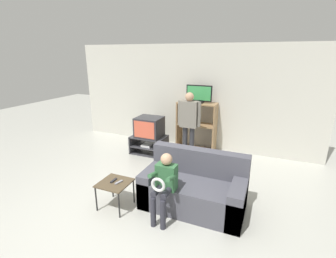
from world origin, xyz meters
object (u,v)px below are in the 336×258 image
Objects in this scene: media_shelf at (196,126)px; tv_stand at (149,145)px; person_standing_adult at (189,120)px; person_seated_child at (164,182)px; remote_control_white at (119,182)px; television_flat at (199,95)px; remote_control_black at (114,180)px; couch at (194,189)px; snack_table at (115,185)px; television_main at (149,127)px.

tv_stand is at bearing -147.26° from media_shelf.
person_seated_child is at bearing -80.49° from person_standing_adult.
tv_stand is 2.28m from remote_control_white.
person_standing_adult is at bearing -89.54° from media_shelf.
person_standing_adult is (-0.03, -0.61, -0.48)m from television_flat.
television_flat is 3.02m from remote_control_black.
person_standing_adult reaches higher than remote_control_black.
couch is at bearing 57.52° from person_seated_child.
couch is (0.67, -2.32, -0.32)m from media_shelf.
remote_control_white is (0.07, 0.01, 0.06)m from snack_table.
couch is (1.14, 0.52, -0.08)m from snack_table.
television_flat reaches higher than remote_control_black.
remote_control_black is at bearing -77.33° from television_main.
remote_control_black is (0.49, -2.17, -0.23)m from television_main.
couch is (0.64, -2.31, -1.12)m from television_flat.
person_standing_adult reaches higher than tv_stand.
person_standing_adult is at bearing 96.25° from remote_control_white.
television_main is at bearing 103.95° from remote_control_black.
tv_stand is at bearing -148.68° from television_flat.
snack_table is at bearing -36.88° from remote_control_black.
person_seated_child reaches higher than remote_control_black.
remote_control_white is at bearing -74.74° from television_main.
television_main is 0.49× the size of media_shelf.
remote_control_black is at bearing -179.22° from person_seated_child.
remote_control_white reaches higher than snack_table.
television_flat reaches higher than television_main.
media_shelf is at bearing 80.70° from snack_table.
person_standing_adult is (0.51, 2.19, 0.50)m from remote_control_black.
tv_stand is 0.53× the size of person_standing_adult.
television_flat reaches higher than remote_control_white.
remote_control_black is 0.09× the size of person_standing_adult.
remote_control_white is at bearing -154.68° from couch.
television_main is 2.28m from snack_table.
television_flat is 1.33× the size of snack_table.
remote_control_white is (0.61, -2.18, 0.23)m from tv_stand.
person_seated_child is (0.83, 0.04, 0.22)m from snack_table.
television_flat is 0.62× the size of person_seated_child.
tv_stand is 2.27m from snack_table.
television_flat is 0.39× the size of couch.
tv_stand is at bearing -160.19° from television_main.
television_main is at bearing 121.79° from remote_control_white.
person_seated_child is (0.87, 0.01, 0.16)m from remote_control_black.
tv_stand is at bearing 104.37° from remote_control_black.
television_main is 0.38× the size of couch.
media_shelf is (0.99, 0.64, -0.04)m from television_main.
remote_control_black is (0.50, -2.17, 0.23)m from tv_stand.
person_seated_child is at bearing -83.24° from television_flat.
person_seated_child reaches higher than couch.
person_standing_adult is at bearing -93.15° from television_flat.
snack_table is at bearing -100.10° from television_flat.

